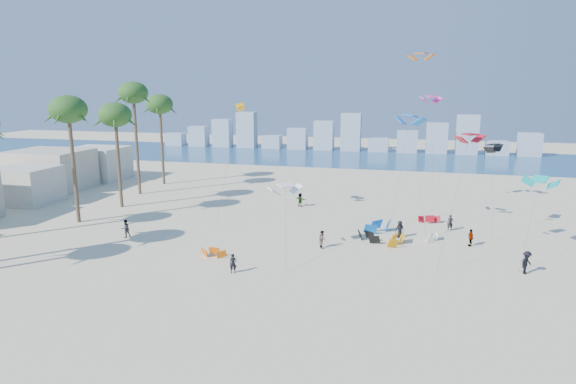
# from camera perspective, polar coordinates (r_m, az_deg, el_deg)

# --- Properties ---
(ground) EXTENTS (220.00, 220.00, 0.00)m
(ground) POSITION_cam_1_polar(r_m,az_deg,el_deg) (33.02, -12.12, -13.26)
(ground) COLOR beige
(ground) RESTS_ON ground
(ocean) EXTENTS (220.00, 220.00, 0.00)m
(ocean) POSITION_cam_1_polar(r_m,az_deg,el_deg) (100.52, 6.01, 4.24)
(ocean) COLOR navy
(ocean) RESTS_ON ground
(kitesurfer_near) EXTENTS (0.64, 0.52, 1.54)m
(kitesurfer_near) POSITION_cam_1_polar(r_m,az_deg,el_deg) (37.71, -6.56, -8.46)
(kitesurfer_near) COLOR black
(kitesurfer_near) RESTS_ON ground
(kitesurfer_mid) EXTENTS (0.92, 0.98, 1.59)m
(kitesurfer_mid) POSITION_cam_1_polar(r_m,az_deg,el_deg) (43.26, 4.09, -5.61)
(kitesurfer_mid) COLOR gray
(kitesurfer_mid) RESTS_ON ground
(kitesurfers_far) EXTENTS (36.36, 18.00, 1.83)m
(kitesurfers_far) POSITION_cam_1_polar(r_m,az_deg,el_deg) (46.63, 8.81, -4.32)
(kitesurfers_far) COLOR black
(kitesurfers_far) RESTS_ON ground
(grounded_kites) EXTENTS (20.95, 16.13, 1.09)m
(grounded_kites) POSITION_cam_1_polar(r_m,az_deg,el_deg) (46.68, 10.30, -4.86)
(grounded_kites) COLOR orange
(grounded_kites) RESTS_ON ground
(flying_kites) EXTENTS (32.03, 25.40, 18.12)m
(flying_kites) POSITION_cam_1_polar(r_m,az_deg,el_deg) (47.47, 13.65, 7.88)
(flying_kites) COLOR white
(flying_kites) RESTS_ON ground
(palm_row) EXTENTS (8.81, 44.80, 14.87)m
(palm_row) POSITION_cam_1_polar(r_m,az_deg,el_deg) (55.42, -25.88, 8.62)
(palm_row) COLOR brown
(palm_row) RESTS_ON ground
(beachfront_buildings) EXTENTS (11.50, 43.00, 6.00)m
(beachfront_buildings) POSITION_cam_1_polar(r_m,az_deg,el_deg) (67.88, -30.52, 0.93)
(beachfront_buildings) COLOR beige
(beachfront_buildings) RESTS_ON ground
(distant_skyline) EXTENTS (85.00, 3.00, 8.40)m
(distant_skyline) POSITION_cam_1_polar(r_m,az_deg,el_deg) (110.15, 6.16, 6.56)
(distant_skyline) COLOR #9EADBF
(distant_skyline) RESTS_ON ground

